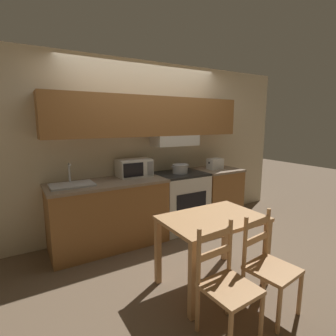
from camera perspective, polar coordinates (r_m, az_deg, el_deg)
The scene contains 12 objects.
ground_plane at distance 4.36m, azimuth -4.53°, elevation -12.46°, with size 16.00×16.00×0.00m, color brown.
wall_back at distance 3.98m, azimuth -4.28°, elevation 7.31°, with size 5.38×0.38×2.55m.
lower_counter_main at distance 3.66m, azimuth -12.76°, elevation -9.69°, with size 1.54×0.66×0.89m.
lower_counter_right_stub at distance 4.57m, azimuth 10.36°, elevation -5.62°, with size 0.70×0.66×0.89m.
stove_range at distance 4.15m, azimuth 2.60°, elevation -7.10°, with size 0.75×0.63×0.89m.
cooking_pot at distance 4.01m, azimuth 2.66°, elevation -0.08°, with size 0.32×0.25×0.14m.
microwave at distance 3.80m, azimuth -7.41°, elevation 0.06°, with size 0.48×0.32×0.25m.
toaster at distance 4.43m, azimuth 10.19°, elevation 0.94°, with size 0.26×0.17×0.17m.
sink_basin at distance 3.43m, azimuth -20.17°, elevation -3.38°, with size 0.52×0.35×0.27m.
dining_table at distance 2.74m, azimuth 9.66°, elevation -12.70°, with size 1.00×0.68×0.73m.
chair_left_of_table at distance 2.27m, azimuth 12.54°, elevation -23.54°, with size 0.40×0.40×0.88m.
chair_right_of_table at distance 2.60m, azimuth 21.02°, elevation -19.34°, with size 0.42×0.42×0.88m.
Camera 1 is at (-1.77, -3.62, 1.67)m, focal length 28.00 mm.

